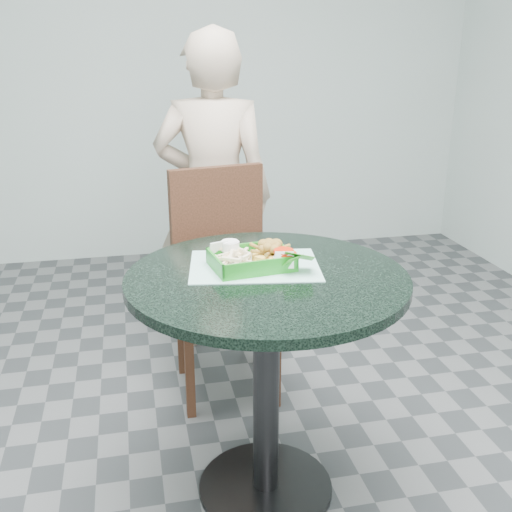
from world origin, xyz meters
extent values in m
cube|color=#303335|center=(0.00, 0.00, 0.00)|extent=(4.00, 5.00, 0.02)
cube|color=silver|center=(0.00, 2.50, 1.40)|extent=(4.00, 0.04, 2.80)
cylinder|color=black|center=(0.00, 0.00, 0.01)|extent=(0.44, 0.44, 0.02)
cylinder|color=black|center=(0.00, 0.00, 0.38)|extent=(0.08, 0.08, 0.70)
cylinder|color=#2E4C35|center=(0.00, 0.00, 0.73)|extent=(0.83, 0.83, 0.03)
cube|color=#513923|center=(-0.02, 0.64, 0.45)|extent=(0.40, 0.40, 0.04)
cube|color=#513923|center=(-0.02, 0.83, 0.70)|extent=(0.40, 0.04, 0.46)
cube|color=#513923|center=(-0.19, 0.47, 0.21)|extent=(0.04, 0.04, 0.43)
cube|color=#513923|center=(0.15, 0.47, 0.21)|extent=(0.04, 0.04, 0.43)
cube|color=#513923|center=(-0.19, 0.82, 0.21)|extent=(0.04, 0.04, 0.43)
cube|color=#513923|center=(0.15, 0.82, 0.21)|extent=(0.04, 0.04, 0.43)
imported|color=tan|center=(0.00, 1.07, 0.73)|extent=(0.60, 0.47, 1.46)
cube|color=#98CEC3|center=(-0.02, 0.07, 0.75)|extent=(0.43, 0.35, 0.00)
cube|color=#1A811C|center=(-0.03, 0.06, 0.76)|extent=(0.23, 0.17, 0.01)
cube|color=white|center=(-0.03, 0.06, 0.76)|extent=(0.22, 0.16, 0.00)
cube|color=#1A811C|center=(-0.03, 0.14, 0.78)|extent=(0.23, 0.01, 0.04)
cube|color=#1A811C|center=(-0.03, -0.02, 0.78)|extent=(0.23, 0.01, 0.04)
cube|color=#1A811C|center=(0.08, 0.06, 0.78)|extent=(0.01, 0.17, 0.04)
cube|color=#1A811C|center=(-0.15, 0.06, 0.78)|extent=(0.01, 0.17, 0.04)
cylinder|color=gold|center=(0.03, 0.07, 0.78)|extent=(0.11, 0.11, 0.02)
cylinder|color=white|center=(-0.07, 0.14, 0.80)|extent=(0.06, 0.06, 0.03)
cylinder|color=white|center=(-0.07, 0.14, 0.81)|extent=(0.05, 0.05, 0.00)
cylinder|color=silver|center=(0.06, 0.01, 0.78)|extent=(0.07, 0.07, 0.02)
torus|color=white|center=(0.06, 0.01, 0.79)|extent=(0.07, 0.07, 0.01)
cylinder|color=red|center=(0.06, 0.01, 0.80)|extent=(0.06, 0.06, 0.01)
camera|label=1|loc=(-0.38, -1.58, 1.40)|focal=42.00mm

